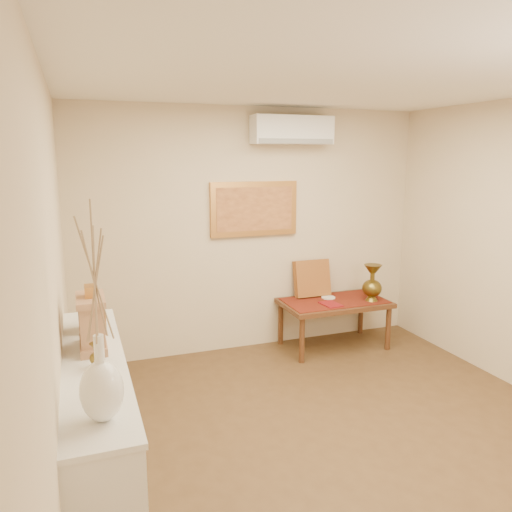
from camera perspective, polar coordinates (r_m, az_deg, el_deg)
name	(u,v)px	position (r m, az deg, el deg)	size (l,w,h in m)	color
floor	(353,448)	(4.12, 11.07, -20.73)	(4.50, 4.50, 0.00)	brown
ceiling	(369,74)	(3.54, 12.83, 19.65)	(4.50, 4.50, 0.00)	white
wall_back	(253,231)	(5.59, -0.30, 2.89)	(4.00, 0.02, 2.70)	beige
wall_left	(56,303)	(3.08, -21.84, -5.01)	(0.02, 4.50, 2.70)	beige
white_vase	(97,312)	(2.32, -17.75, -6.12)	(0.20, 0.20, 1.04)	white
candlestick	(101,379)	(2.68, -17.32, -13.27)	(0.09, 0.09, 0.20)	silver
brass_urn_small	(97,351)	(3.04, -17.75, -10.35)	(0.09, 0.09, 0.19)	brown
table_cloth	(334,301)	(5.78, 8.95, -5.06)	(1.14, 0.59, 0.01)	maroon
brass_urn_tall	(372,279)	(5.79, 13.16, -2.57)	(0.22, 0.22, 0.50)	brown
plate	(328,297)	(5.86, 8.27, -4.72)	(0.16, 0.16, 0.01)	white
menu	(331,304)	(5.60, 8.54, -5.47)	(0.18, 0.25, 0.01)	maroon
cushion	(312,278)	(5.87, 6.41, -2.54)	(0.43, 0.10, 0.43)	maroon
display_ledge	(98,434)	(3.40, -17.62, -18.83)	(0.37, 2.02, 0.98)	silver
mantel_clock	(92,322)	(3.31, -18.23, -7.17)	(0.17, 0.36, 0.41)	#AE7E59
wooden_chest	(90,313)	(3.67, -18.45, -6.20)	(0.16, 0.21, 0.24)	#AE7E59
low_table	(334,306)	(5.80, 8.93, -5.71)	(1.20, 0.70, 0.55)	#532E19
painting	(254,209)	(5.54, -0.21, 5.41)	(1.00, 0.06, 0.60)	#B97E3B
ac_unit	(292,130)	(5.57, 4.16, 14.16)	(0.90, 0.25, 0.30)	white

